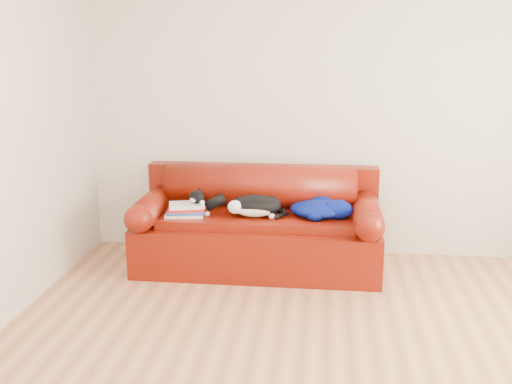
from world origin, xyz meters
The scene contains 7 objects.
ground centered at (0.00, 0.00, 0.00)m, with size 4.50×4.50×0.00m, color brown.
room_shell centered at (0.12, 0.02, 1.67)m, with size 4.52×4.02×2.61m.
sofa_base centered at (-0.61, 1.49, 0.24)m, with size 2.10×0.90×0.50m.
sofa_back centered at (-0.61, 1.74, 0.54)m, with size 2.10×1.01×0.88m.
book_stack centered at (-1.22, 1.36, 0.55)m, with size 0.35×0.30×0.10m.
cat centered at (-0.63, 1.38, 0.59)m, with size 0.65×0.36×0.23m.
blanket centered at (-0.07, 1.46, 0.57)m, with size 0.56×0.45×0.16m.
Camera 1 is at (-0.04, -3.47, 1.94)m, focal length 42.00 mm.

